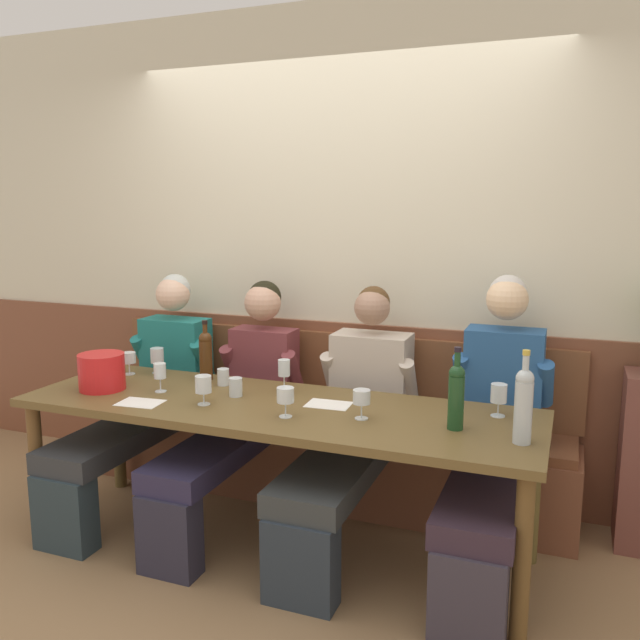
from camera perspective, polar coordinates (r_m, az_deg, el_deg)
The scene contains 25 objects.
ground_plane at distance 3.34m, azimuth -5.29°, elevation -20.58°, with size 6.80×6.80×0.02m, color #8F6C47.
room_wall_back at distance 3.89m, azimuth 1.58°, elevation 5.79°, with size 6.80×0.08×2.80m, color beige.
wood_wainscot_panel at distance 4.01m, azimuth 1.25°, elevation -7.23°, with size 6.80×0.03×1.00m, color brown.
wall_bench at distance 3.89m, azimuth 0.16°, elevation -11.15°, with size 2.81×0.42×0.94m.
dining_table at distance 3.21m, azimuth -3.97°, elevation -8.57°, with size 2.51×0.78×0.74m.
person_right_seat at distance 3.94m, azimuth -14.87°, elevation -6.03°, with size 0.51×1.19×1.27m.
person_center_right_seat at distance 3.62m, azimuth -7.15°, elevation -7.22°, with size 0.48×1.19×1.25m.
person_left_seat at distance 3.39m, azimuth 2.88°, elevation -8.51°, with size 0.52×1.20×1.25m.
person_center_left_seat at distance 3.25m, azimuth 14.91°, elevation -8.84°, with size 0.49×1.19×1.34m.
ice_bucket at distance 3.59m, azimuth -18.36°, elevation -4.26°, with size 0.23×0.23×0.19m, color red.
wine_bottle_amber_mid at distance 2.76m, azimuth 17.20°, elevation -6.90°, with size 0.07×0.07×0.38m.
wine_bottle_clear_water at distance 2.86m, azimuth 11.71°, elevation -6.30°, with size 0.07×0.07×0.36m.
wine_bottle_green_tall at distance 3.63m, azimuth -9.86°, elevation -2.89°, with size 0.07×0.07×0.33m.
wine_glass_center_front at distance 2.97m, azimuth -3.01°, elevation -6.63°, with size 0.08×0.08×0.14m.
wine_glass_by_bottle at distance 3.08m, azimuth 15.21°, elevation -6.29°, with size 0.07×0.07×0.15m.
wine_glass_center_rear at distance 3.36m, azimuth -3.13°, elevation -4.33°, with size 0.06×0.06×0.17m.
wine_glass_near_bucket at distance 3.84m, azimuth -13.91°, elevation -3.11°, with size 0.07×0.07×0.14m.
wine_glass_left_end at distance 2.95m, azimuth 3.62°, elevation -6.72°, with size 0.08×0.08×0.13m.
wine_glass_mid_right at distance 3.20m, azimuth -10.06°, elevation -5.54°, with size 0.08×0.08×0.14m.
wine_glass_right_end at distance 3.85m, azimuth -16.21°, elevation -3.26°, with size 0.08×0.08×0.13m.
wine_glass_mid_left at distance 3.46m, azimuth -13.68°, elevation -4.44°, with size 0.06×0.06×0.15m.
water_tumbler_center at distance 3.53m, azimuth -8.37°, elevation -4.89°, with size 0.06×0.06×0.09m, color silver.
water_tumbler_right at distance 3.32m, azimuth -7.31°, elevation -5.77°, with size 0.07×0.07×0.09m, color silver.
tasting_sheet_left_guest at distance 3.31m, azimuth -15.30°, elevation -6.92°, with size 0.21×0.15×0.00m, color white.
tasting_sheet_right_guest at distance 3.17m, azimuth 0.75°, elevation -7.32°, with size 0.21×0.15×0.00m, color white.
Camera 1 is at (1.30, -2.56, 1.69)m, focal length 36.98 mm.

